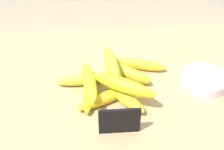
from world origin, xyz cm
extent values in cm
cube|color=tan|center=(0.00, 0.00, 1.50)|extent=(110.00, 76.00, 3.00)
cube|color=black|center=(-0.63, -15.99, 7.20)|extent=(11.00, 0.80, 8.40)
cube|color=olive|center=(-0.63, -15.19, 3.30)|extent=(9.90, 1.20, 0.60)
cylinder|color=silver|center=(28.19, 1.67, 4.56)|extent=(14.59, 14.59, 3.13)
ellipsoid|color=yellow|center=(8.55, 11.03, 4.77)|extent=(18.43, 9.33, 3.54)
ellipsoid|color=gold|center=(2.28, -5.22, 4.91)|extent=(12.01, 14.39, 3.82)
ellipsoid|color=yellow|center=(0.29, 7.48, 5.15)|extent=(6.00, 15.87, 4.30)
ellipsoid|color=yellow|center=(-3.67, -4.48, 4.82)|extent=(18.11, 11.22, 3.63)
ellipsoid|color=gold|center=(4.24, 6.27, 5.15)|extent=(15.64, 13.57, 4.30)
ellipsoid|color=yellow|center=(-8.13, -1.13, 4.72)|extent=(5.59, 18.71, 3.44)
ellipsoid|color=gold|center=(-10.93, 4.27, 4.72)|extent=(15.28, 4.27, 3.43)
ellipsoid|color=yellow|center=(1.60, -4.00, 8.98)|extent=(19.36, 14.27, 4.33)
ellipsoid|color=gold|center=(-8.15, -0.75, 8.34)|extent=(6.22, 18.23, 3.81)
ellipsoid|color=#97BC2D|center=(-0.96, 6.58, 9.21)|extent=(6.13, 16.91, 3.83)
camera|label=1|loc=(-6.77, -69.28, 66.61)|focal=48.71mm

